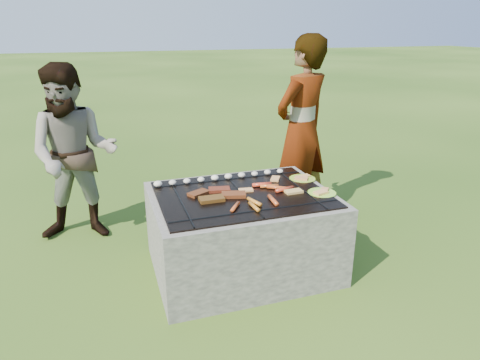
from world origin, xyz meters
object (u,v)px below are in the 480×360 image
(plate_far, at_px, (302,179))
(bystander, at_px, (75,155))
(plate_near, at_px, (322,193))
(fire_pit, at_px, (242,234))
(cook, at_px, (302,130))

(plate_far, bearing_deg, bystander, 155.62)
(plate_far, distance_m, plate_near, 0.32)
(plate_far, relative_size, plate_near, 0.95)
(fire_pit, distance_m, plate_far, 0.67)
(plate_near, height_order, cook, cook)
(fire_pit, distance_m, bystander, 1.56)
(plate_near, xyz_separation_m, bystander, (-1.71, 1.10, 0.14))
(bystander, bearing_deg, plate_near, -21.47)
(cook, height_order, bystander, cook)
(plate_near, bearing_deg, cook, 73.31)
(bystander, bearing_deg, fire_pit, -27.90)
(plate_far, xyz_separation_m, plate_near, (0.00, -0.32, -0.00))
(plate_far, height_order, plate_near, same)
(cook, xyz_separation_m, bystander, (-2.00, 0.15, -0.10))
(plate_far, relative_size, bystander, 0.17)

